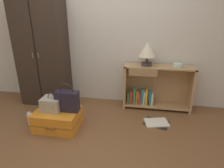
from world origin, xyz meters
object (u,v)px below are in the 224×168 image
object	(u,v)px
train_case	(52,104)
bowl	(178,65)
table_lamp	(147,50)
open_book_on_floor	(156,123)
wardrobe	(43,52)
bottle	(30,119)
handbag	(67,101)
bookshelf	(154,88)
suitcase_large	(58,119)

from	to	relation	value
train_case	bowl	bearing A→B (deg)	25.62
table_lamp	bowl	world-z (taller)	table_lamp
bowl	train_case	world-z (taller)	bowl
open_book_on_floor	wardrobe	bearing A→B (deg)	167.19
bottle	open_book_on_floor	bearing A→B (deg)	11.23
table_lamp	handbag	xyz separation A→B (m)	(-1.08, -0.83, -0.59)
bookshelf	bottle	xyz separation A→B (m)	(-1.83, -0.91, -0.27)
table_lamp	bottle	xyz separation A→B (m)	(-1.68, -0.89, -0.92)
table_lamp	handbag	distance (m)	1.48
table_lamp	bottle	size ratio (longest dim) A/B	1.77
table_lamp	open_book_on_floor	size ratio (longest dim) A/B	0.90
open_book_on_floor	handbag	bearing A→B (deg)	-166.37
bowl	suitcase_large	size ratio (longest dim) A/B	0.25
bottle	bowl	bearing A→B (deg)	22.47
wardrobe	bottle	size ratio (longest dim) A/B	8.48
handbag	open_book_on_floor	bearing A→B (deg)	13.63
bowl	handbag	size ratio (longest dim) A/B	0.38
bowl	open_book_on_floor	world-z (taller)	bowl
bottle	open_book_on_floor	size ratio (longest dim) A/B	0.51
train_case	handbag	bearing A→B (deg)	7.19
table_lamp	handbag	size ratio (longest dim) A/B	0.94
wardrobe	open_book_on_floor	size ratio (longest dim) A/B	4.34
bookshelf	bowl	world-z (taller)	bowl
bookshelf	table_lamp	world-z (taller)	table_lamp
suitcase_large	bottle	size ratio (longest dim) A/B	2.86
bowl	open_book_on_floor	xyz separation A→B (m)	(-0.29, -0.53, -0.78)
bottle	handbag	bearing A→B (deg)	5.86
table_lamp	suitcase_large	distance (m)	1.75
wardrobe	train_case	bearing A→B (deg)	-58.69
suitcase_large	bookshelf	bearing A→B (deg)	32.49
wardrobe	bookshelf	xyz separation A→B (m)	(1.95, 0.08, -0.57)
bookshelf	train_case	size ratio (longest dim) A/B	4.23
table_lamp	bowl	size ratio (longest dim) A/B	2.50
bookshelf	bottle	bearing A→B (deg)	-153.59
wardrobe	bottle	distance (m)	1.18
suitcase_large	bowl	bearing A→B (deg)	26.81
bookshelf	handbag	size ratio (longest dim) A/B	2.78
suitcase_large	wardrobe	bearing A→B (deg)	124.54
bookshelf	open_book_on_floor	world-z (taller)	bookshelf
table_lamp	suitcase_large	size ratio (longest dim) A/B	0.62
suitcase_large	open_book_on_floor	xyz separation A→B (m)	(1.45, 0.35, -0.13)
bookshelf	train_case	xyz separation A→B (m)	(-1.47, -0.88, 0.01)
wardrobe	train_case	world-z (taller)	wardrobe
bowl	bottle	distance (m)	2.46
bowl	suitcase_large	distance (m)	2.06
bottle	suitcase_large	bearing A→B (deg)	2.81
table_lamp	suitcase_large	world-z (taller)	table_lamp
suitcase_large	bottle	world-z (taller)	suitcase_large
bookshelf	bottle	size ratio (longest dim) A/B	5.21
wardrobe	bowl	world-z (taller)	wardrobe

